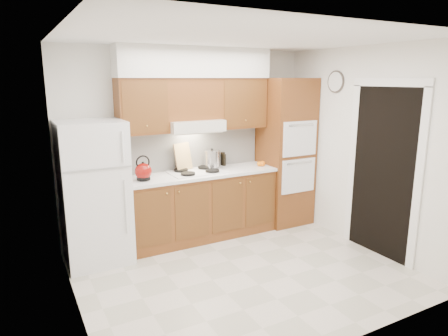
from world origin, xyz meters
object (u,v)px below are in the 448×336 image
at_px(fridge, 94,193).
at_px(stock_pot, 212,159).
at_px(oven_cabinet, 285,152).
at_px(kettle, 143,171).

xyz_separation_m(fridge, stock_pot, (1.67, 0.17, 0.22)).
height_order(oven_cabinet, stock_pot, oven_cabinet).
bearing_deg(kettle, fridge, -172.36).
xyz_separation_m(fridge, oven_cabinet, (2.85, 0.03, 0.24)).
bearing_deg(oven_cabinet, fridge, -179.30).
distance_m(fridge, kettle, 0.64).
xyz_separation_m(kettle, stock_pot, (1.06, 0.19, 0.03)).
distance_m(kettle, stock_pot, 1.07).
distance_m(fridge, stock_pot, 1.69).
height_order(oven_cabinet, kettle, oven_cabinet).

